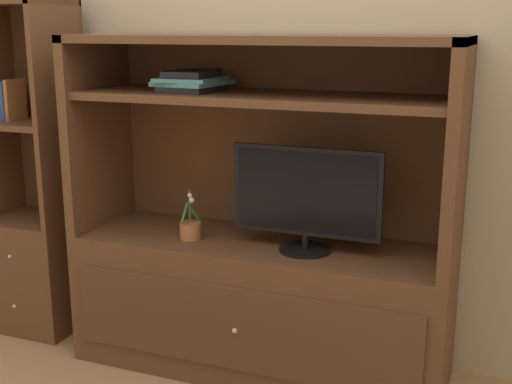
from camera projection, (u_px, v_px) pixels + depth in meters
painted_rear_wall at (286, 72)px, 3.27m from camera, size 6.00×0.10×2.80m
media_console at (260, 269)px, 3.17m from camera, size 1.77×0.60×1.58m
tv_monitor at (306, 197)px, 2.94m from camera, size 0.68×0.24×0.47m
potted_plant at (190, 229)px, 3.16m from camera, size 0.10×0.10×0.24m
magazine_stack at (193, 81)px, 3.07m from camera, size 0.29×0.36×0.10m
bookshelf_tall at (36, 225)px, 3.63m from camera, size 0.48×0.42×1.75m
upright_book_row at (8, 101)px, 3.50m from camera, size 0.13×0.15×0.21m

